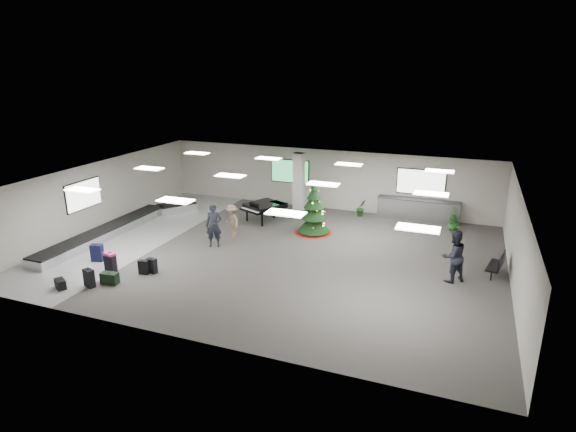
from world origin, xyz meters
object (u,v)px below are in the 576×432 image
at_px(service_counter, 418,210).
at_px(bench, 498,264).
at_px(pink_suitcase, 111,262).
at_px(potted_plant_right, 453,222).
at_px(christmas_tree, 314,215).
at_px(baggage_carousel, 121,227).
at_px(traveler_b, 232,221).
at_px(traveler_a, 214,225).
at_px(traveler_bench, 453,256).
at_px(grand_piano, 263,206).
at_px(potted_plant_left, 361,208).

height_order(service_counter, bench, service_counter).
distance_m(pink_suitcase, potted_plant_right, 15.27).
bearing_deg(potted_plant_right, bench, -69.29).
bearing_deg(christmas_tree, potted_plant_right, 23.64).
height_order(baggage_carousel, traveler_b, traveler_b).
distance_m(christmas_tree, traveler_a, 4.70).
height_order(christmas_tree, potted_plant_right, christmas_tree).
bearing_deg(traveler_bench, pink_suitcase, -23.54).
xyz_separation_m(baggage_carousel, christmas_tree, (8.53, 3.05, 0.66)).
bearing_deg(service_counter, traveler_a, -138.43).
xyz_separation_m(grand_piano, traveler_bench, (9.18, -3.96, 0.22)).
relative_size(service_counter, grand_piano, 1.78).
bearing_deg(service_counter, christmas_tree, -139.50).
bearing_deg(baggage_carousel, traveler_a, -1.65).
xyz_separation_m(christmas_tree, traveler_bench, (6.30, -3.19, 0.10)).
height_order(traveler_a, potted_plant_left, traveler_a).
distance_m(pink_suitcase, traveler_bench, 12.72).
bearing_deg(traveler_b, traveler_a, -63.00).
bearing_deg(grand_piano, christmas_tree, 9.39).
relative_size(grand_piano, traveler_b, 1.51).
height_order(traveler_a, traveler_bench, traveler_bench).
bearing_deg(pink_suitcase, traveler_bench, 33.93).
bearing_deg(potted_plant_left, grand_piano, -149.91).
xyz_separation_m(bench, traveler_b, (-11.14, 0.25, 0.27)).
relative_size(baggage_carousel, traveler_b, 6.42).
height_order(service_counter, christmas_tree, christmas_tree).
distance_m(bench, traveler_a, 11.37).
relative_size(pink_suitcase, traveler_bench, 0.39).
relative_size(grand_piano, potted_plant_right, 2.73).
bearing_deg(potted_plant_right, grand_piano, -168.08).
height_order(pink_suitcase, potted_plant_left, potted_plant_left).
relative_size(service_counter, traveler_a, 2.13).
distance_m(bench, potted_plant_right, 5.07).
distance_m(traveler_bench, potted_plant_left, 8.09).
distance_m(pink_suitcase, potted_plant_left, 12.57).
distance_m(traveler_a, traveler_b, 1.38).
bearing_deg(bench, traveler_b, -169.49).
bearing_deg(grand_piano, traveler_b, -74.47).
distance_m(grand_piano, potted_plant_right, 9.15).
distance_m(pink_suitcase, traveler_b, 5.68).
relative_size(bench, potted_plant_right, 1.70).
xyz_separation_m(baggage_carousel, traveler_a, (5.08, -0.15, 0.74)).
distance_m(traveler_bench, potted_plant_right, 5.88).
relative_size(christmas_tree, traveler_bench, 1.31).
relative_size(christmas_tree, bench, 1.81).
bearing_deg(traveler_bench, traveler_a, -40.39).
bearing_deg(traveler_b, grand_piano, 114.97).
bearing_deg(potted_plant_right, christmas_tree, -156.36).
bearing_deg(traveler_a, grand_piano, 61.56).
height_order(baggage_carousel, service_counter, service_counter).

